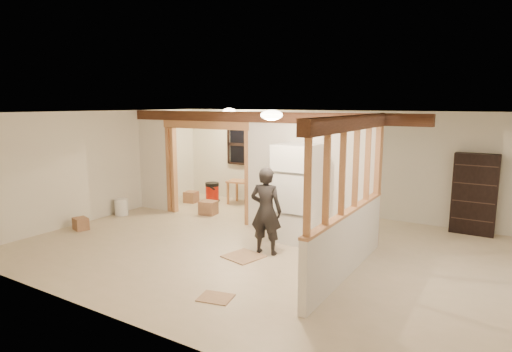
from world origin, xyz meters
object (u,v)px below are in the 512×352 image
Objects in this scene: woman at (266,211)px; shop_vac at (212,192)px; work_table at (247,193)px; bookshelf at (474,194)px; refrigerator at (297,193)px.

woman reaches higher than shop_vac.
woman reaches higher than work_table.
bookshelf is at bearing -143.54° from woman.
bookshelf is (5.35, 0.28, 0.51)m from work_table.
work_table is 0.61× the size of bookshelf.
woman is 1.54× the size of work_table.
work_table is (-2.43, 2.00, -0.63)m from refrigerator.
work_table is at bearing -177.02° from bookshelf.
work_table is at bearing 140.55° from refrigerator.
shop_vac is at bearing -50.38° from woman.
refrigerator is 1.21× the size of woman.
bookshelf reaches higher than woman.
woman is at bearing -64.13° from work_table.
refrigerator is 0.99m from woman.
woman is at bearing -39.91° from shop_vac.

